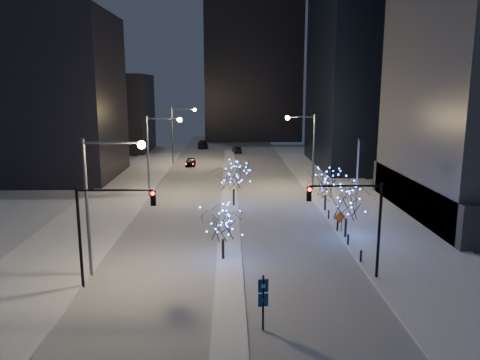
{
  "coord_description": "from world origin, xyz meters",
  "views": [
    {
      "loc": [
        0.07,
        -30.12,
        13.46
      ],
      "look_at": [
        1.01,
        12.26,
        5.0
      ],
      "focal_mm": 35.0,
      "sensor_mm": 36.0,
      "label": 1
    }
  ],
  "objects_px": {
    "traffic_signal_east": "(358,215)",
    "car_near": "(191,162)",
    "holiday_tree_median_near": "(223,222)",
    "street_lamp_east": "(307,142)",
    "car_mid": "(237,150)",
    "street_lamp_w_near": "(101,188)",
    "street_lamp_w_mid": "(156,145)",
    "holiday_tree_median_far": "(234,177)",
    "holiday_tree_plaza_far": "(326,183)",
    "car_far": "(203,145)",
    "wayfinding_sign": "(263,297)",
    "holiday_tree_plaza_near": "(347,201)",
    "traffic_signal_west": "(102,220)",
    "construction_sign": "(340,219)",
    "street_lamp_w_far": "(178,127)"
  },
  "relations": [
    {
      "from": "street_lamp_w_near",
      "to": "holiday_tree_median_near",
      "type": "xyz_separation_m",
      "value": [
        8.44,
        2.86,
        -3.36
      ]
    },
    {
      "from": "street_lamp_w_near",
      "to": "street_lamp_w_mid",
      "type": "height_order",
      "value": "same"
    },
    {
      "from": "wayfinding_sign",
      "to": "construction_sign",
      "type": "xyz_separation_m",
      "value": [
        8.41,
        17.69,
        -0.66
      ]
    },
    {
      "from": "wayfinding_sign",
      "to": "holiday_tree_median_far",
      "type": "bearing_deg",
      "value": 82.2
    },
    {
      "from": "street_lamp_w_far",
      "to": "car_mid",
      "type": "height_order",
      "value": "street_lamp_w_far"
    },
    {
      "from": "car_mid",
      "to": "holiday_tree_median_near",
      "type": "distance_m",
      "value": 60.98
    },
    {
      "from": "holiday_tree_median_near",
      "to": "holiday_tree_median_far",
      "type": "relative_size",
      "value": 0.9
    },
    {
      "from": "street_lamp_w_mid",
      "to": "holiday_tree_median_far",
      "type": "relative_size",
      "value": 1.95
    },
    {
      "from": "street_lamp_w_mid",
      "to": "holiday_tree_plaza_far",
      "type": "height_order",
      "value": "street_lamp_w_mid"
    },
    {
      "from": "holiday_tree_median_far",
      "to": "wayfinding_sign",
      "type": "bearing_deg",
      "value": -87.13
    },
    {
      "from": "street_lamp_w_near",
      "to": "street_lamp_east",
      "type": "distance_m",
      "value": 33.85
    },
    {
      "from": "car_far",
      "to": "construction_sign",
      "type": "bearing_deg",
      "value": -80.03
    },
    {
      "from": "street_lamp_w_near",
      "to": "traffic_signal_east",
      "type": "relative_size",
      "value": 1.43
    },
    {
      "from": "car_far",
      "to": "construction_sign",
      "type": "height_order",
      "value": "construction_sign"
    },
    {
      "from": "holiday_tree_median_near",
      "to": "holiday_tree_plaza_far",
      "type": "xyz_separation_m",
      "value": [
        11.0,
        14.52,
        0.03
      ]
    },
    {
      "from": "street_lamp_w_near",
      "to": "holiday_tree_median_far",
      "type": "distance_m",
      "value": 22.09
    },
    {
      "from": "street_lamp_w_mid",
      "to": "wayfinding_sign",
      "type": "relative_size",
      "value": 3.04
    },
    {
      "from": "construction_sign",
      "to": "car_far",
      "type": "bearing_deg",
      "value": 84.79
    },
    {
      "from": "holiday_tree_plaza_far",
      "to": "holiday_tree_median_near",
      "type": "bearing_deg",
      "value": -127.16
    },
    {
      "from": "holiday_tree_median_far",
      "to": "construction_sign",
      "type": "bearing_deg",
      "value": -45.75
    },
    {
      "from": "car_mid",
      "to": "street_lamp_east",
      "type": "bearing_deg",
      "value": 94.7
    },
    {
      "from": "wayfinding_sign",
      "to": "construction_sign",
      "type": "relative_size",
      "value": 1.64
    },
    {
      "from": "holiday_tree_median_far",
      "to": "holiday_tree_plaza_far",
      "type": "bearing_deg",
      "value": -13.38
    },
    {
      "from": "street_lamp_w_near",
      "to": "holiday_tree_plaza_near",
      "type": "height_order",
      "value": "street_lamp_w_near"
    },
    {
      "from": "traffic_signal_west",
      "to": "street_lamp_east",
      "type": "bearing_deg",
      "value": 58.31
    },
    {
      "from": "street_lamp_w_near",
      "to": "holiday_tree_plaza_near",
      "type": "relative_size",
      "value": 1.69
    },
    {
      "from": "street_lamp_w_mid",
      "to": "car_far",
      "type": "xyz_separation_m",
      "value": [
        2.96,
        47.17,
        -5.71
      ]
    },
    {
      "from": "car_near",
      "to": "holiday_tree_plaza_near",
      "type": "bearing_deg",
      "value": -67.83
    },
    {
      "from": "street_lamp_w_far",
      "to": "traffic_signal_west",
      "type": "height_order",
      "value": "street_lamp_w_far"
    },
    {
      "from": "traffic_signal_west",
      "to": "car_mid",
      "type": "xyz_separation_m",
      "value": [
        9.94,
        65.76,
        -4.08
      ]
    },
    {
      "from": "street_lamp_east",
      "to": "car_mid",
      "type": "distance_m",
      "value": 37.22
    },
    {
      "from": "holiday_tree_plaza_far",
      "to": "construction_sign",
      "type": "height_order",
      "value": "holiday_tree_plaza_far"
    },
    {
      "from": "holiday_tree_median_far",
      "to": "holiday_tree_plaza_near",
      "type": "height_order",
      "value": "holiday_tree_plaza_near"
    },
    {
      "from": "holiday_tree_median_far",
      "to": "wayfinding_sign",
      "type": "xyz_separation_m",
      "value": [
        1.39,
        -27.75,
        -1.49
      ]
    },
    {
      "from": "holiday_tree_plaza_near",
      "to": "wayfinding_sign",
      "type": "height_order",
      "value": "holiday_tree_plaza_near"
    },
    {
      "from": "car_near",
      "to": "holiday_tree_median_far",
      "type": "relative_size",
      "value": 0.83
    },
    {
      "from": "car_near",
      "to": "holiday_tree_median_near",
      "type": "height_order",
      "value": "holiday_tree_median_near"
    },
    {
      "from": "street_lamp_east",
      "to": "holiday_tree_median_far",
      "type": "bearing_deg",
      "value": -139.28
    },
    {
      "from": "construction_sign",
      "to": "street_lamp_w_near",
      "type": "bearing_deg",
      "value": -173.08
    },
    {
      "from": "car_far",
      "to": "holiday_tree_plaza_far",
      "type": "bearing_deg",
      "value": -77.9
    },
    {
      "from": "traffic_signal_east",
      "to": "car_near",
      "type": "distance_m",
      "value": 51.55
    },
    {
      "from": "construction_sign",
      "to": "holiday_tree_median_far",
      "type": "bearing_deg",
      "value": 114.43
    },
    {
      "from": "traffic_signal_east",
      "to": "street_lamp_w_near",
      "type": "bearing_deg",
      "value": 176.79
    },
    {
      "from": "car_far",
      "to": "holiday_tree_plaza_far",
      "type": "distance_m",
      "value": 57.27
    },
    {
      "from": "holiday_tree_median_near",
      "to": "street_lamp_w_mid",
      "type": "bearing_deg",
      "value": 110.86
    },
    {
      "from": "street_lamp_w_near",
      "to": "holiday_tree_plaza_far",
      "type": "xyz_separation_m",
      "value": [
        19.44,
        17.37,
        -3.33
      ]
    },
    {
      "from": "street_lamp_w_mid",
      "to": "traffic_signal_west",
      "type": "distance_m",
      "value": 27.06
    },
    {
      "from": "car_far",
      "to": "wayfinding_sign",
      "type": "relative_size",
      "value": 1.66
    },
    {
      "from": "street_lamp_east",
      "to": "car_mid",
      "type": "relative_size",
      "value": 2.41
    },
    {
      "from": "holiday_tree_median_near",
      "to": "holiday_tree_plaza_far",
      "type": "bearing_deg",
      "value": 52.84
    }
  ]
}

